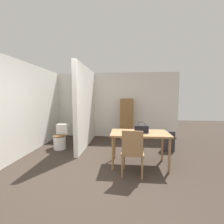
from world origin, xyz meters
TOP-DOWN VIEW (x-y plane):
  - ground_plane at (0.00, 0.00)m, footprint 16.00×16.00m
  - wall_back at (0.00, 3.47)m, footprint 5.17×0.12m
  - wall_left at (-2.15, 1.71)m, footprint 0.12×4.41m
  - partition_wall at (-0.68, 2.31)m, footprint 0.12×2.21m
  - dining_table at (0.90, 0.93)m, footprint 1.29×0.71m
  - wooden_chair at (0.72, 0.44)m, footprint 0.48×0.48m
  - toilet at (-1.38, 1.90)m, footprint 0.38×0.52m
  - handbag at (0.94, 0.92)m, footprint 0.30×0.14m
  - wooden_cabinet at (0.64, 3.19)m, footprint 0.48×0.43m
  - space_heater at (1.85, 1.98)m, footprint 0.32×0.19m

SIDE VIEW (x-z plane):
  - ground_plane at x=0.00m, z-range 0.00..0.00m
  - space_heater at x=1.85m, z-range 0.00..0.58m
  - toilet at x=-1.38m, z-range -0.05..0.66m
  - wooden_chair at x=0.72m, z-range 0.05..0.99m
  - dining_table at x=0.90m, z-range 0.30..1.06m
  - wooden_cabinet at x=0.64m, z-range 0.00..1.51m
  - handbag at x=0.94m, z-range 0.73..0.98m
  - wall_back at x=0.00m, z-range 0.00..2.50m
  - wall_left at x=-2.15m, z-range 0.00..2.50m
  - partition_wall at x=-0.68m, z-range 0.00..2.50m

